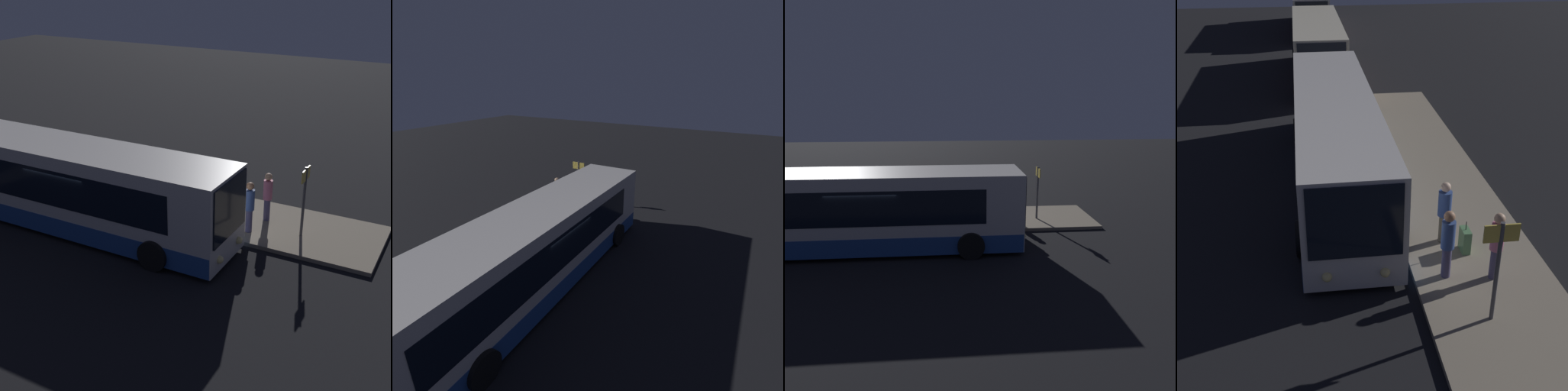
# 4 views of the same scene
# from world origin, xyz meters

# --- Properties ---
(ground) EXTENTS (80.00, 80.00, 0.00)m
(ground) POSITION_xyz_m (0.00, 0.00, 0.00)
(ground) COLOR black
(platform) EXTENTS (20.00, 3.55, 0.15)m
(platform) POSITION_xyz_m (0.00, 3.38, 0.07)
(platform) COLOR gray
(platform) RESTS_ON ground
(bus_lead) EXTENTS (12.64, 2.84, 3.09)m
(bus_lead) POSITION_xyz_m (-0.44, 0.11, 1.54)
(bus_lead) COLOR silver
(bus_lead) RESTS_ON ground
(passenger_boarding) EXTENTS (0.48, 0.48, 1.87)m
(passenger_boarding) POSITION_xyz_m (5.57, 2.40, 1.19)
(passenger_boarding) COLOR #4C476B
(passenger_boarding) RESTS_ON platform
(passenger_waiting) EXTENTS (0.48, 0.48, 1.81)m
(passenger_waiting) POSITION_xyz_m (3.95, 2.74, 1.14)
(passenger_waiting) COLOR #6B604C
(passenger_waiting) RESTS_ON platform
(passenger_with_bags) EXTENTS (0.42, 0.42, 1.84)m
(passenger_with_bags) POSITION_xyz_m (5.78, 3.57, 1.17)
(passenger_with_bags) COLOR #4C476B
(passenger_with_bags) RESTS_ON platform
(suitcase) EXTENTS (0.48, 0.22, 0.90)m
(suitcase) POSITION_xyz_m (4.51, 3.20, 0.48)
(suitcase) COLOR #598C59
(suitcase) RESTS_ON platform
(sign_post) EXTENTS (0.10, 0.78, 2.51)m
(sign_post) POSITION_xyz_m (7.29, 3.02, 1.74)
(sign_post) COLOR #4C4C51
(sign_post) RESTS_ON platform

